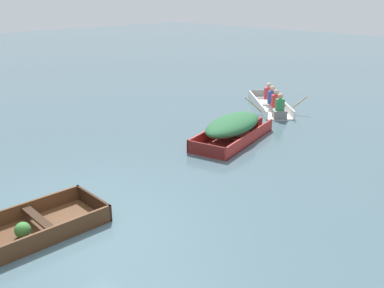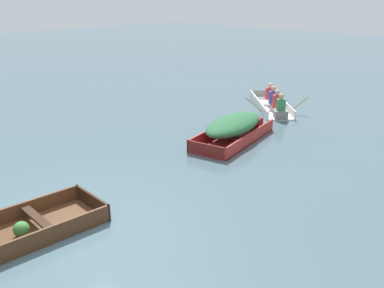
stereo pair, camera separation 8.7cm
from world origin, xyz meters
name	(u,v)px [view 1 (the left image)]	position (x,y,z in m)	size (l,w,h in m)	color
ground_plane	(80,227)	(0.00, 0.00, 0.00)	(80.00, 80.00, 0.00)	#47606B
dinghy_dark_varnish_foreground	(3,239)	(-0.40, -1.22, 0.12)	(1.35, 3.31, 0.34)	#4C2D19
skiff_red_mid_moored	(233,127)	(-1.07, 5.75, 0.41)	(1.83, 3.28, 0.72)	#AD2D28
rowboat_white_with_crew	(271,104)	(-2.27, 9.41, 0.22)	(3.16, 3.02, 0.88)	white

